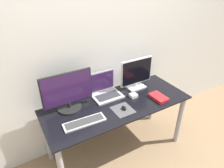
# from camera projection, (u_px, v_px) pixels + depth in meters

# --- Properties ---
(ground_plane) EXTENTS (12.00, 12.00, 0.00)m
(ground_plane) POSITION_uv_depth(u_px,v_px,m) (131.00, 168.00, 2.31)
(ground_plane) COLOR #8C7051
(wall_back) EXTENTS (7.00, 0.05, 2.50)m
(wall_back) POSITION_uv_depth(u_px,v_px,m) (100.00, 46.00, 2.22)
(wall_back) COLOR silver
(wall_back) RESTS_ON ground_plane
(desk) EXTENTS (1.63, 0.65, 0.71)m
(desk) POSITION_uv_depth(u_px,v_px,m) (117.00, 112.00, 2.26)
(desk) COLOR black
(desk) RESTS_ON ground_plane
(monitor_left) EXTENTS (0.53, 0.25, 0.42)m
(monitor_left) POSITION_uv_depth(u_px,v_px,m) (68.00, 93.00, 2.02)
(monitor_left) COLOR black
(monitor_left) RESTS_ON desk
(monitor_right) EXTENTS (0.43, 0.16, 0.38)m
(monitor_right) POSITION_uv_depth(u_px,v_px,m) (136.00, 74.00, 2.40)
(monitor_right) COLOR silver
(monitor_right) RESTS_ON desk
(laptop) EXTENTS (0.33, 0.26, 0.27)m
(laptop) POSITION_uv_depth(u_px,v_px,m) (105.00, 90.00, 2.32)
(laptop) COLOR #ADADB2
(laptop) RESTS_ON desk
(keyboard) EXTENTS (0.42, 0.15, 0.02)m
(keyboard) POSITION_uv_depth(u_px,v_px,m) (85.00, 122.00, 1.91)
(keyboard) COLOR silver
(keyboard) RESTS_ON desk
(mousepad) EXTENTS (0.20, 0.21, 0.00)m
(mousepad) POSITION_uv_depth(u_px,v_px,m) (123.00, 110.00, 2.09)
(mousepad) COLOR #47474C
(mousepad) RESTS_ON desk
(mouse) EXTENTS (0.04, 0.07, 0.03)m
(mouse) POSITION_uv_depth(u_px,v_px,m) (124.00, 108.00, 2.09)
(mouse) COLOR black
(mouse) RESTS_ON mousepad
(book) EXTENTS (0.14, 0.22, 0.03)m
(book) POSITION_uv_depth(u_px,v_px,m) (159.00, 97.00, 2.27)
(book) COLOR red
(book) RESTS_ON desk
(power_brick) EXTENTS (0.08, 0.07, 0.04)m
(power_brick) POSITION_uv_depth(u_px,v_px,m) (133.00, 95.00, 2.30)
(power_brick) COLOR white
(power_brick) RESTS_ON desk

